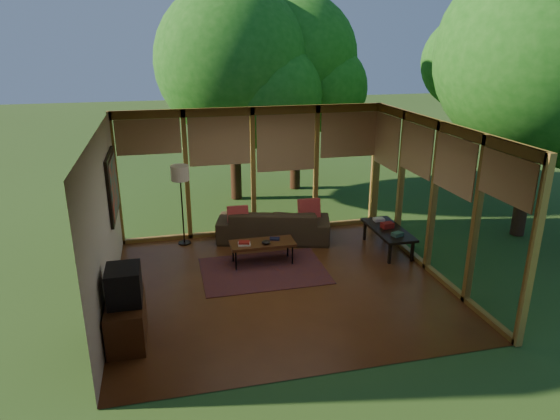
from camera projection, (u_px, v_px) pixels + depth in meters
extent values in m
plane|color=brown|center=(281.00, 284.00, 8.57)|extent=(5.50, 5.50, 0.00)
plane|color=white|center=(281.00, 127.00, 7.69)|extent=(5.50, 5.50, 0.00)
cube|color=silver|center=(104.00, 224.00, 7.53)|extent=(0.04, 5.00, 2.70)
cube|color=silver|center=(330.00, 278.00, 5.83)|extent=(5.50, 0.04, 2.70)
cube|color=olive|center=(253.00, 172.00, 10.43)|extent=(5.50, 0.12, 2.70)
cube|color=olive|center=(433.00, 198.00, 8.73)|extent=(0.12, 5.00, 2.70)
plane|color=#2F5720|center=(448.00, 158.00, 17.68)|extent=(40.00, 40.00, 0.00)
cylinder|color=#3B2315|center=(234.00, 113.00, 12.51)|extent=(0.28, 0.28, 4.43)
sphere|color=#165914|center=(232.00, 62.00, 12.11)|extent=(3.76, 3.76, 3.76)
cylinder|color=#3B2315|center=(295.00, 106.00, 13.41)|extent=(0.28, 0.28, 4.55)
sphere|color=#165914|center=(296.00, 57.00, 13.00)|extent=(3.22, 3.22, 3.22)
cylinder|color=#3B2315|center=(529.00, 124.00, 9.96)|extent=(0.28, 0.28, 4.75)
sphere|color=#165914|center=(540.00, 55.00, 9.52)|extent=(3.96, 3.96, 3.96)
cylinder|color=#3B2315|center=(463.00, 107.00, 14.10)|extent=(0.28, 0.28, 4.34)
sphere|color=#165914|center=(469.00, 62.00, 13.70)|extent=(2.56, 2.56, 2.56)
cube|color=maroon|center=(264.00, 271.00, 9.06)|extent=(2.23, 1.58, 0.01)
imported|color=#3C301E|center=(274.00, 224.00, 10.37)|extent=(2.46, 1.49, 0.67)
cube|color=maroon|center=(238.00, 217.00, 10.08)|extent=(0.42, 0.22, 0.44)
cube|color=maroon|center=(309.00, 210.00, 10.40)|extent=(0.46, 0.24, 0.48)
cube|color=beige|center=(244.00, 244.00, 9.11)|extent=(0.24, 0.19, 0.03)
cube|color=maroon|center=(244.00, 243.00, 9.10)|extent=(0.23, 0.19, 0.03)
cube|color=black|center=(275.00, 239.00, 9.36)|extent=(0.21, 0.18, 0.03)
ellipsoid|color=black|center=(266.00, 242.00, 9.15)|extent=(0.16, 0.16, 0.07)
cube|color=#502B15|center=(126.00, 321.00, 6.90)|extent=(0.50, 1.00, 0.60)
cube|color=black|center=(124.00, 285.00, 6.73)|extent=(0.45, 0.55, 0.50)
cube|color=#325849|center=(397.00, 234.00, 9.44)|extent=(0.23, 0.20, 0.07)
cube|color=maroon|center=(387.00, 225.00, 9.84)|extent=(0.25, 0.19, 0.10)
cube|color=beige|center=(379.00, 219.00, 10.22)|extent=(0.21, 0.16, 0.06)
cylinder|color=black|center=(185.00, 243.00, 10.27)|extent=(0.26, 0.26, 0.03)
cylinder|color=black|center=(182.00, 207.00, 10.01)|extent=(0.03, 0.03, 1.52)
cylinder|color=beige|center=(180.00, 173.00, 9.78)|extent=(0.36, 0.36, 0.30)
cube|color=#502B15|center=(262.00, 243.00, 9.25)|extent=(1.20, 0.50, 0.05)
cylinder|color=black|center=(236.00, 261.00, 9.03)|extent=(0.03, 0.03, 0.38)
cylinder|color=black|center=(292.00, 255.00, 9.27)|extent=(0.03, 0.03, 0.38)
cylinder|color=black|center=(233.00, 253.00, 9.37)|extent=(0.03, 0.03, 0.38)
cylinder|color=black|center=(288.00, 248.00, 9.60)|extent=(0.03, 0.03, 0.38)
cube|color=black|center=(388.00, 230.00, 9.82)|extent=(0.60, 1.40, 0.05)
cube|color=black|center=(390.00, 254.00, 9.30)|extent=(0.05, 0.05, 0.40)
cube|color=black|center=(412.00, 251.00, 9.40)|extent=(0.05, 0.05, 0.40)
cube|color=black|center=(365.00, 231.00, 10.40)|extent=(0.05, 0.05, 0.40)
cube|color=black|center=(385.00, 229.00, 10.50)|extent=(0.05, 0.05, 0.40)
cube|color=black|center=(112.00, 186.00, 8.76)|extent=(0.05, 1.35, 1.15)
cube|color=#1B7B79|center=(114.00, 185.00, 8.77)|extent=(0.02, 1.20, 1.00)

